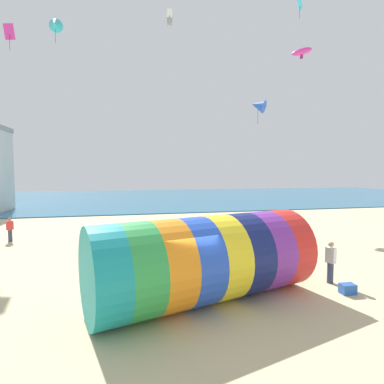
{
  "coord_description": "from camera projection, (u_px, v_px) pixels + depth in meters",
  "views": [
    {
      "loc": [
        -1.48,
        -9.41,
        4.43
      ],
      "look_at": [
        1.1,
        2.25,
        3.62
      ],
      "focal_mm": 28.0,
      "sensor_mm": 36.0,
      "label": 1
    }
  ],
  "objects": [
    {
      "name": "kite_magenta_diamond",
      "position": [
        9.0,
        32.0,
        23.13
      ],
      "size": [
        0.84,
        0.47,
        1.94
      ],
      "color": "#D1339E"
    },
    {
      "name": "kite_blue_delta",
      "position": [
        258.0,
        106.0,
        25.37
      ],
      "size": [
        1.78,
        1.74,
        2.21
      ],
      "color": "blue"
    },
    {
      "name": "sea",
      "position": [
        135.0,
        198.0,
        50.14
      ],
      "size": [
        120.0,
        40.0,
        0.1
      ],
      "primitive_type": "cube",
      "color": "#236084",
      "rests_on": "ground"
    },
    {
      "name": "kite_cyan_diamond",
      "position": [
        300.0,
        4.0,
        19.56
      ],
      "size": [
        0.33,
        0.57,
        1.3
      ],
      "color": "#2DB2C6"
    },
    {
      "name": "giant_inflatable_tube",
      "position": [
        205.0,
        259.0,
        10.19
      ],
      "size": [
        8.25,
        4.92,
        2.92
      ],
      "color": "teal",
      "rests_on": "ground"
    },
    {
      "name": "cooler_box",
      "position": [
        348.0,
        289.0,
        10.86
      ],
      "size": [
        0.54,
        0.39,
        0.36
      ],
      "primitive_type": "cube",
      "rotation": [
        0.0,
        0.0,
        3.09
      ],
      "color": "#2659B2",
      "rests_on": "ground"
    },
    {
      "name": "kite_white_box",
      "position": [
        170.0,
        17.0,
        21.96
      ],
      "size": [
        0.46,
        0.46,
        1.11
      ],
      "color": "white"
    },
    {
      "name": "bystander_far_left",
      "position": [
        10.0,
        229.0,
        18.95
      ],
      "size": [
        0.4,
        0.41,
        1.53
      ],
      "color": "#383D56",
      "rests_on": "ground"
    },
    {
      "name": "kite_cyan_delta",
      "position": [
        55.0,
        25.0,
        19.67
      ],
      "size": [
        0.94,
        1.14,
        1.74
      ],
      "color": "#2DB2C6"
    },
    {
      "name": "kite_magenta_parafoil",
      "position": [
        302.0,
        52.0,
        12.79
      ],
      "size": [
        0.77,
        0.9,
        0.44
      ],
      "color": "#D1339E"
    },
    {
      "name": "ground_plane",
      "position": [
        174.0,
        307.0,
        9.79
      ],
      "size": [
        120.0,
        120.0,
        0.0
      ],
      "primitive_type": "plane",
      "color": "#CCBA8C"
    },
    {
      "name": "kite_handler",
      "position": [
        331.0,
        262.0,
        11.87
      ],
      "size": [
        0.34,
        0.42,
        1.67
      ],
      "color": "#383D56",
      "rests_on": "ground"
    }
  ]
}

